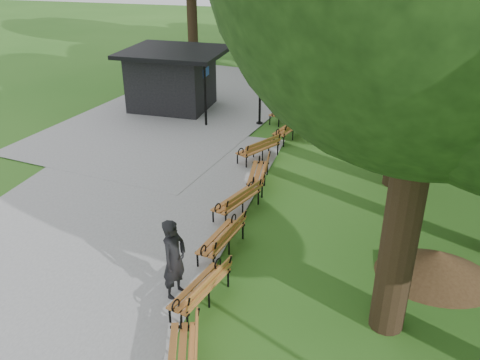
% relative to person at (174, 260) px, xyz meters
% --- Properties ---
extents(ground, '(100.00, 100.00, 0.00)m').
position_rel_person_xyz_m(ground, '(0.61, -0.99, -0.96)').
color(ground, '#2C661D').
rests_on(ground, ground).
extents(path, '(12.00, 38.00, 0.06)m').
position_rel_person_xyz_m(path, '(-3.39, 2.01, -0.93)').
color(path, gray).
rests_on(path, ground).
extents(person, '(0.61, 0.79, 1.92)m').
position_rel_person_xyz_m(person, '(0.00, 0.00, 0.00)').
color(person, black).
rests_on(person, ground).
extents(kiosk, '(4.51, 3.95, 2.76)m').
position_rel_person_xyz_m(kiosk, '(-4.95, 12.74, 0.42)').
color(kiosk, black).
rests_on(kiosk, ground).
extents(lamp_post, '(0.32, 0.32, 2.89)m').
position_rel_person_xyz_m(lamp_post, '(-0.55, 11.51, 1.14)').
color(lamp_post, black).
rests_on(lamp_post, ground).
extents(dirt_mound, '(2.33, 2.33, 0.72)m').
position_rel_person_xyz_m(dirt_mound, '(5.70, 2.14, -0.60)').
color(dirt_mound, '#47301C').
rests_on(dirt_mound, ground).
extents(bench_2, '(1.17, 2.00, 0.88)m').
position_rel_person_xyz_m(bench_2, '(0.93, -2.15, -0.52)').
color(bench_2, '#BC6A2B').
rests_on(bench_2, ground).
extents(bench_3, '(1.11, 2.00, 0.88)m').
position_rel_person_xyz_m(bench_3, '(0.63, -0.17, -0.52)').
color(bench_3, '#BC6A2B').
rests_on(bench_3, ground).
extents(bench_4, '(1.00, 1.99, 0.88)m').
position_rel_person_xyz_m(bench_4, '(0.52, 1.86, -0.52)').
color(bench_4, '#BC6A2B').
rests_on(bench_4, ground).
extents(bench_5, '(1.28, 2.00, 0.88)m').
position_rel_person_xyz_m(bench_5, '(0.40, 3.88, -0.52)').
color(bench_5, '#BC6A2B').
rests_on(bench_5, ground).
extents(bench_6, '(0.82, 1.95, 0.88)m').
position_rel_person_xyz_m(bench_6, '(0.61, 5.82, -0.52)').
color(bench_6, '#BC6A2B').
rests_on(bench_6, ground).
extents(bench_7, '(1.53, 1.96, 0.88)m').
position_rel_person_xyz_m(bench_7, '(0.18, 7.83, -0.52)').
color(bench_7, '#BC6A2B').
rests_on(bench_7, ground).
extents(bench_8, '(1.15, 2.00, 0.88)m').
position_rel_person_xyz_m(bench_8, '(0.89, 10.12, -0.52)').
color(bench_8, '#BC6A2B').
rests_on(bench_8, ground).
extents(bench_9, '(1.28, 2.00, 0.88)m').
position_rel_person_xyz_m(bench_9, '(0.39, 12.26, -0.52)').
color(bench_9, '#BC6A2B').
rests_on(bench_9, ground).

